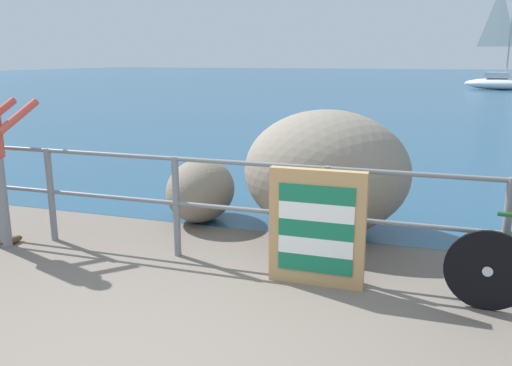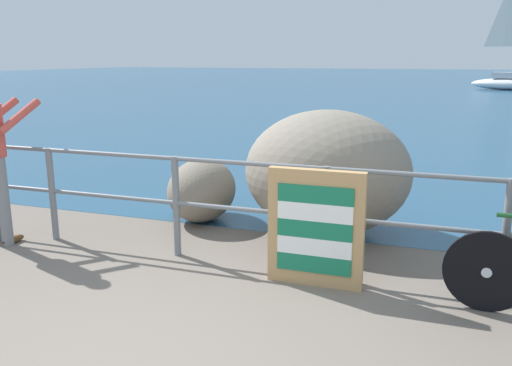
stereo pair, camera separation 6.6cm
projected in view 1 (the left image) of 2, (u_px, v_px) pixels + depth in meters
name	position (u px, v px, depth m)	size (l,w,h in m)	color
ground_plane	(389.00, 107.00, 21.79)	(120.00, 120.00, 0.10)	#6B6056
sea_surface	(413.00, 79.00, 47.65)	(120.00, 90.00, 0.01)	navy
promenade_railing	(247.00, 201.00, 5.00)	(7.57, 0.07, 1.02)	slate
folded_deckchair_stack	(317.00, 228.00, 4.57)	(0.84, 0.10, 1.04)	tan
breakwater_boulder_main	(326.00, 172.00, 5.96)	(1.88, 1.60, 1.40)	gray
breakwater_boulder_left	(201.00, 190.00, 6.43)	(0.79, 1.04, 0.76)	slate
sailboat	(501.00, 78.00, 32.35)	(4.59, 2.57, 6.16)	white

